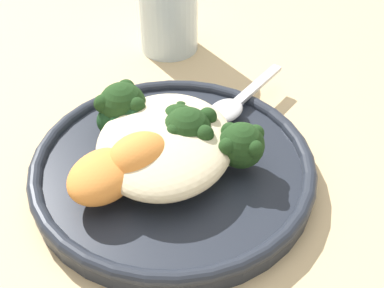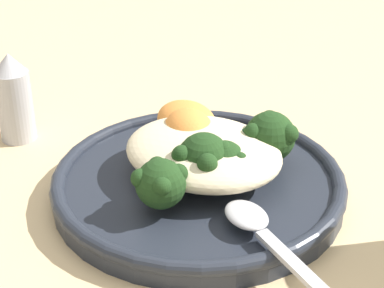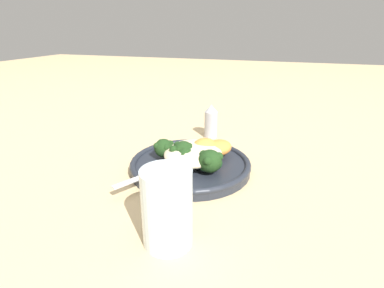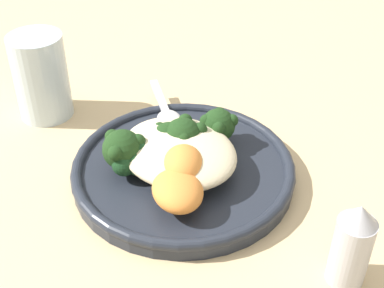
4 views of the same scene
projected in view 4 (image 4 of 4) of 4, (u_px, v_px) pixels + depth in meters
name	position (u px, v px, depth m)	size (l,w,h in m)	color
ground_plane	(183.00, 168.00, 0.58)	(4.00, 4.00, 0.00)	#D6B784
plate	(183.00, 169.00, 0.56)	(0.23, 0.23, 0.02)	#232833
quinoa_mound	(179.00, 151.00, 0.54)	(0.13, 0.11, 0.03)	beige
broccoli_stalk_0	(212.00, 136.00, 0.56)	(0.07, 0.12, 0.04)	#9EBC66
broccoli_stalk_1	(185.00, 138.00, 0.55)	(0.08, 0.06, 0.04)	#9EBC66
broccoli_stalk_2	(174.00, 146.00, 0.55)	(0.09, 0.05, 0.03)	#9EBC66
broccoli_stalk_3	(158.00, 159.00, 0.54)	(0.08, 0.05, 0.03)	#9EBC66
broccoli_stalk_4	(131.00, 152.00, 0.53)	(0.11, 0.08, 0.04)	#9EBC66
sweet_potato_chunk_0	(186.00, 166.00, 0.53)	(0.06, 0.05, 0.03)	orange
sweet_potato_chunk_1	(183.00, 166.00, 0.52)	(0.05, 0.04, 0.04)	orange
sweet_potato_chunk_2	(178.00, 190.00, 0.50)	(0.06, 0.05, 0.03)	orange
kale_tuft	(130.00, 157.00, 0.54)	(0.04, 0.04, 0.03)	#193D1E
spoon	(167.00, 114.00, 0.62)	(0.11, 0.07, 0.01)	silver
water_glass	(41.00, 77.00, 0.63)	(0.06, 0.06, 0.10)	silver
salt_shaker	(350.00, 247.00, 0.43)	(0.03, 0.03, 0.08)	#B2B2B7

